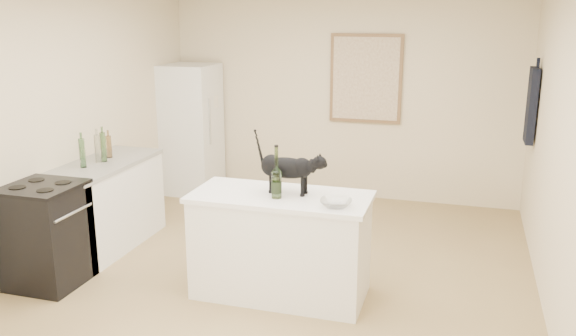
{
  "coord_description": "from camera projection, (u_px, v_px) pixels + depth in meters",
  "views": [
    {
      "loc": [
        1.52,
        -4.71,
        2.4
      ],
      "look_at": [
        0.15,
        -0.15,
        1.12
      ],
      "focal_mm": 37.24,
      "sensor_mm": 36.0,
      "label": 1
    }
  ],
  "objects": [
    {
      "name": "island_top",
      "position": [
        281.0,
        197.0,
        4.96
      ],
      "size": [
        1.5,
        0.7,
        0.04
      ],
      "primitive_type": "cube",
      "color": "white",
      "rests_on": "island_base"
    },
    {
      "name": "artwork_canvas",
      "position": [
        365.0,
        79.0,
        7.42
      ],
      "size": [
        0.82,
        0.0,
        1.02
      ],
      "primitive_type": "cube",
      "color": "beige",
      "rests_on": "wall_back"
    },
    {
      "name": "left_countertop",
      "position": [
        101.0,
        164.0,
        6.0
      ],
      "size": [
        0.62,
        1.44,
        0.04
      ],
      "primitive_type": "cube",
      "color": "gray",
      "rests_on": "left_cabinets"
    },
    {
      "name": "artwork_frame",
      "position": [
        366.0,
        79.0,
        7.44
      ],
      "size": [
        0.9,
        0.03,
        1.1
      ],
      "primitive_type": "cube",
      "color": "brown",
      "rests_on": "wall_back"
    },
    {
      "name": "floor",
      "position": [
        277.0,
        282.0,
        5.4
      ],
      "size": [
        5.5,
        5.5,
        0.0
      ],
      "primitive_type": "plane",
      "color": "#9D8254",
      "rests_on": "ground"
    },
    {
      "name": "wine_bottle",
      "position": [
        276.0,
        175.0,
        4.82
      ],
      "size": [
        0.1,
        0.1,
        0.39
      ],
      "primitive_type": "cylinder",
      "rotation": [
        0.0,
        0.0,
        0.18
      ],
      "color": "#325622",
      "rests_on": "island_top"
    },
    {
      "name": "wall_left",
      "position": [
        52.0,
        127.0,
        5.69
      ],
      "size": [
        0.0,
        5.5,
        5.5
      ],
      "primitive_type": "plane",
      "rotation": [
        1.57,
        0.0,
        1.57
      ],
      "color": "beige",
      "rests_on": "ground"
    },
    {
      "name": "glass_bowl",
      "position": [
        336.0,
        203.0,
        4.64
      ],
      "size": [
        0.28,
        0.28,
        0.06
      ],
      "primitive_type": "imported",
      "rotation": [
        0.0,
        0.0,
        0.13
      ],
      "color": "white",
      "rests_on": "island_top"
    },
    {
      "name": "hanging_garment",
      "position": [
        532.0,
        106.0,
        6.33
      ],
      "size": [
        0.08,
        0.34,
        0.8
      ],
      "primitive_type": "cube",
      "color": "black",
      "rests_on": "wall_right"
    },
    {
      "name": "island_base",
      "position": [
        281.0,
        247.0,
        5.08
      ],
      "size": [
        1.44,
        0.67,
        0.86
      ],
      "primitive_type": "cube",
      "color": "white",
      "rests_on": "floor"
    },
    {
      "name": "stove",
      "position": [
        46.0,
        236.0,
        5.27
      ],
      "size": [
        0.6,
        0.6,
        0.9
      ],
      "primitive_type": "cube",
      "color": "black",
      "rests_on": "floor"
    },
    {
      "name": "black_cat",
      "position": [
        287.0,
        171.0,
        4.95
      ],
      "size": [
        0.57,
        0.2,
        0.39
      ],
      "primitive_type": null,
      "rotation": [
        0.0,
        0.0,
        -0.06
      ],
      "color": "black",
      "rests_on": "island_top"
    },
    {
      "name": "wall_front",
      "position": [
        77.0,
        276.0,
        2.52
      ],
      "size": [
        4.5,
        0.0,
        4.5
      ],
      "primitive_type": "plane",
      "rotation": [
        -1.57,
        0.0,
        0.0
      ],
      "color": "beige",
      "rests_on": "ground"
    },
    {
      "name": "wall_right",
      "position": [
        564.0,
        161.0,
        4.44
      ],
      "size": [
        0.0,
        5.5,
        5.5
      ],
      "primitive_type": "plane",
      "rotation": [
        1.57,
        0.0,
        -1.57
      ],
      "color": "beige",
      "rests_on": "ground"
    },
    {
      "name": "left_cabinets",
      "position": [
        105.0,
        207.0,
        6.11
      ],
      "size": [
        0.6,
        1.4,
        0.86
      ],
      "primitive_type": "cube",
      "color": "white",
      "rests_on": "floor"
    },
    {
      "name": "fridge",
      "position": [
        191.0,
        129.0,
        7.9
      ],
      "size": [
        0.68,
        0.68,
        1.7
      ],
      "primitive_type": "cube",
      "color": "white",
      "rests_on": "floor"
    },
    {
      "name": "counter_bottle_cluster",
      "position": [
        97.0,
        149.0,
        5.95
      ],
      "size": [
        0.12,
        0.48,
        0.3
      ],
      "color": "#1D5523",
      "rests_on": "left_countertop"
    },
    {
      "name": "fridge_paper",
      "position": [
        216.0,
        102.0,
        7.77
      ],
      "size": [
        0.02,
        0.12,
        0.16
      ],
      "primitive_type": "cube",
      "rotation": [
        0.0,
        0.0,
        -0.14
      ],
      "color": "white",
      "rests_on": "fridge"
    },
    {
      "name": "wall_back",
      "position": [
        342.0,
        97.0,
        7.61
      ],
      "size": [
        4.5,
        0.0,
        4.5
      ],
      "primitive_type": "plane",
      "rotation": [
        1.57,
        0.0,
        0.0
      ],
      "color": "beige",
      "rests_on": "ground"
    }
  ]
}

